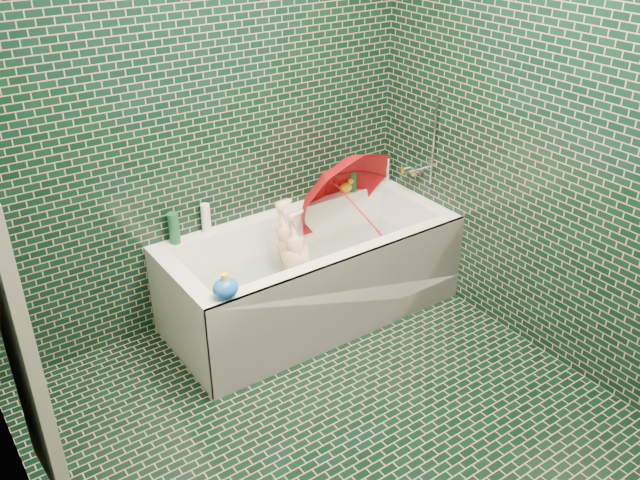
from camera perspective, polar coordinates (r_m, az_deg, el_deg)
floor at (r=3.31m, az=2.96°, el=-16.94°), size 2.80×2.80×0.00m
wall_back at (r=3.68m, az=-10.15°, el=10.72°), size 2.80×0.00×2.80m
wall_left at (r=2.12m, az=-25.37°, el=-6.14°), size 0.00×2.80×2.80m
wall_right at (r=3.47m, az=20.98°, el=8.12°), size 0.00×2.80×2.80m
bathtub at (r=4.01m, az=-0.63°, el=-3.65°), size 1.70×0.75×0.55m
bath_mat at (r=4.06m, az=-0.76°, el=-4.20°), size 1.35×0.47×0.01m
water at (r=3.98m, az=-0.78°, el=-2.47°), size 1.48×0.53×0.00m
towel at (r=2.44m, az=-24.09°, el=-7.30°), size 0.08×0.44×1.12m
faucet at (r=4.22m, az=8.48°, el=6.31°), size 0.18×0.19×0.55m
child at (r=3.93m, az=-1.67°, el=-2.75°), size 0.94×0.51×0.34m
umbrella at (r=4.09m, az=3.07°, el=2.81°), size 0.92×0.91×1.04m
soap_bottle_a at (r=4.49m, az=4.62°, el=4.86°), size 0.09×0.10×0.23m
soap_bottle_b at (r=4.54m, az=5.14°, el=5.11°), size 0.11×0.11×0.18m
soap_bottle_c at (r=4.47m, az=4.46°, el=4.74°), size 0.14×0.14×0.15m
bottle_right_tall at (r=4.33m, az=2.77°, el=5.44°), size 0.07×0.07×0.20m
bottle_right_pump at (r=4.47m, az=5.65°, el=5.90°), size 0.06×0.06×0.18m
bottle_left_tall at (r=3.78m, az=-12.20°, el=0.97°), size 0.08×0.08×0.18m
bottle_left_short at (r=3.87m, az=-9.59°, el=1.83°), size 0.05×0.05×0.17m
rubber_duck at (r=4.32m, az=2.25°, el=4.55°), size 0.11×0.08×0.09m
bath_toy at (r=3.27m, az=-7.96°, el=-4.01°), size 0.15×0.13×0.13m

